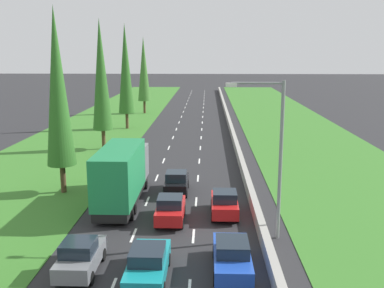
# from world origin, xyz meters

# --- Properties ---
(ground_plane) EXTENTS (300.00, 300.00, 0.00)m
(ground_plane) POSITION_xyz_m (0.00, 60.00, 0.00)
(ground_plane) COLOR #28282B
(ground_plane) RESTS_ON ground
(grass_verge_left) EXTENTS (14.00, 140.00, 0.04)m
(grass_verge_left) POSITION_xyz_m (-12.65, 60.00, 0.02)
(grass_verge_left) COLOR #387528
(grass_verge_left) RESTS_ON ground
(grass_verge_right) EXTENTS (14.00, 140.00, 0.04)m
(grass_verge_right) POSITION_xyz_m (14.35, 60.00, 0.02)
(grass_verge_right) COLOR #387528
(grass_verge_right) RESTS_ON ground
(median_barrier) EXTENTS (0.44, 120.00, 0.85)m
(median_barrier) POSITION_xyz_m (5.70, 60.00, 0.42)
(median_barrier) COLOR #9E9B93
(median_barrier) RESTS_ON ground
(lane_markings) EXTENTS (3.64, 116.00, 0.01)m
(lane_markings) POSITION_xyz_m (0.00, 60.00, 0.01)
(lane_markings) COLOR white
(lane_markings) RESTS_ON ground
(blue_sedan_right_lane) EXTENTS (1.82, 4.50, 1.64)m
(blue_sedan_right_lane) POSITION_xyz_m (3.75, 16.86, 0.81)
(blue_sedan_right_lane) COLOR #1E47B7
(blue_sedan_right_lane) RESTS_ON ground
(grey_hatchback_left_lane) EXTENTS (1.74, 3.90, 1.72)m
(grey_hatchback_left_lane) POSITION_xyz_m (-3.56, 16.51, 0.84)
(grey_hatchback_left_lane) COLOR slate
(grey_hatchback_left_lane) RESTS_ON ground
(red_hatchback_right_lane) EXTENTS (1.74, 3.90, 1.72)m
(red_hatchback_right_lane) POSITION_xyz_m (3.66, 24.39, 0.84)
(red_hatchback_right_lane) COLOR red
(red_hatchback_right_lane) RESTS_ON ground
(teal_sedan_centre_lane) EXTENTS (1.82, 4.50, 1.64)m
(teal_sedan_centre_lane) POSITION_xyz_m (-0.21, 15.91, 0.81)
(teal_sedan_centre_lane) COLOR teal
(teal_sedan_centre_lane) RESTS_ON ground
(red_hatchback_centre_lane) EXTENTS (1.74, 3.90, 1.72)m
(red_hatchback_centre_lane) POSITION_xyz_m (0.23, 23.23, 0.84)
(red_hatchback_centre_lane) COLOR red
(red_hatchback_centre_lane) RESTS_ON ground
(black_hatchback_centre_lane) EXTENTS (1.74, 3.90, 1.72)m
(black_hatchback_centre_lane) POSITION_xyz_m (0.22, 29.00, 0.84)
(black_hatchback_centre_lane) COLOR black
(black_hatchback_centre_lane) RESTS_ON ground
(green_box_truck_left_lane) EXTENTS (2.46, 9.40, 4.18)m
(green_box_truck_left_lane) POSITION_xyz_m (-3.37, 26.44, 2.18)
(green_box_truck_left_lane) COLOR black
(green_box_truck_left_lane) RESTS_ON ground
(poplar_tree_second) EXTENTS (2.14, 2.14, 13.75)m
(poplar_tree_second) POSITION_xyz_m (-8.35, 28.81, 7.93)
(poplar_tree_second) COLOR #4C3823
(poplar_tree_second) RESTS_ON ground
(poplar_tree_third) EXTENTS (2.15, 2.15, 13.95)m
(poplar_tree_third) POSITION_xyz_m (-8.79, 44.05, 8.03)
(poplar_tree_third) COLOR #4C3823
(poplar_tree_third) RESTS_ON ground
(poplar_tree_fourth) EXTENTS (2.16, 2.16, 14.25)m
(poplar_tree_fourth) POSITION_xyz_m (-8.59, 57.30, 8.18)
(poplar_tree_fourth) COLOR #4C3823
(poplar_tree_fourth) RESTS_ON ground
(poplar_tree_fifth) EXTENTS (2.12, 2.12, 12.95)m
(poplar_tree_fifth) POSITION_xyz_m (-8.34, 72.85, 7.53)
(poplar_tree_fifth) COLOR #4C3823
(poplar_tree_fifth) RESTS_ON ground
(street_light_mast) EXTENTS (3.20, 0.28, 9.00)m
(street_light_mast) POSITION_xyz_m (6.24, 20.93, 5.23)
(street_light_mast) COLOR gray
(street_light_mast) RESTS_ON ground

